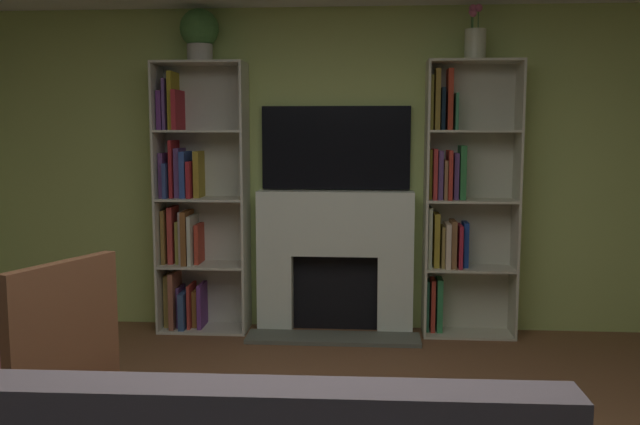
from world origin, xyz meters
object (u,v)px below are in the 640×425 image
Objects in this scene: fireplace at (335,258)px; vase_with_flowers at (475,41)px; bookshelf_right at (459,201)px; armchair at (35,362)px; potted_plant at (199,33)px; bookshelf_left at (193,208)px; tv at (336,148)px.

vase_with_flowers is (1.03, -0.04, 1.64)m from fireplace.
bookshelf_right is 3.24m from armchair.
potted_plant is at bearing -178.73° from bookshelf_right.
fireplace is 1.18m from bookshelf_left.
fireplace is 2.64m from armchair.
potted_plant is (0.09, -0.03, 1.34)m from bookshelf_left.
potted_plant reaches higher than bookshelf_left.
tv is at bearing 4.72° from bookshelf_left.
armchair is at bearing -118.21° from fireplace.
bookshelf_left is 2.49m from vase_with_flowers.
bookshelf_right is at bearing 0.45° from bookshelf_left.
armchair is at bearing -93.11° from bookshelf_left.
fireplace is 1.93m from vase_with_flowers.
fireplace is 1.14× the size of tv.
tv is 1.35m from potted_plant.
bookshelf_right reaches higher than fireplace.
potted_plant is at bearing 180.00° from vase_with_flowers.
bookshelf_left is (-1.12, -0.09, -0.47)m from tv.
armchair is at bearing -134.85° from vase_with_flowers.
bookshelf_right is (0.94, 0.01, 0.45)m from fireplace.
vase_with_flowers is (1.03, -0.12, 0.79)m from tv.
potted_plant is 0.99× the size of vase_with_flowers.
potted_plant is at bearing -16.78° from bookshelf_left.
potted_plant is 0.40× the size of armchair.
potted_plant is at bearing -177.96° from fireplace.
bookshelf_left is at bearing 86.89° from armchair.
armchair is (-2.19, -2.33, -0.51)m from bookshelf_right.
fireplace is 2.01m from potted_plant.
bookshelf_left is 2.36m from armchair.
vase_with_flowers reaches higher than armchair.
vase_with_flowers reaches higher than bookshelf_left.
bookshelf_left is (-1.12, -0.01, 0.38)m from fireplace.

